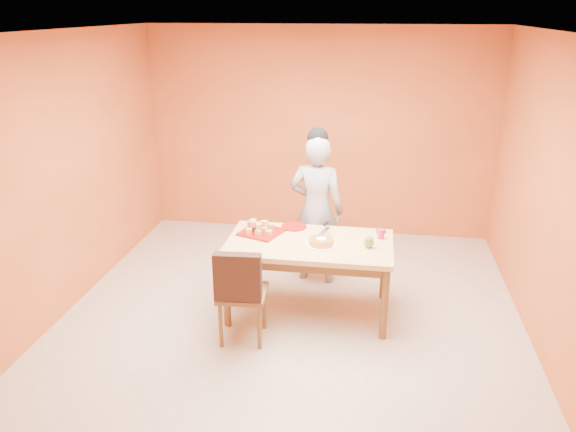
% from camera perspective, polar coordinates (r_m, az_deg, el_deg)
% --- Properties ---
extents(floor, '(5.00, 5.00, 0.00)m').
position_cam_1_polar(floor, '(5.57, 0.12, -10.80)').
color(floor, '#BAB39F').
rests_on(floor, ground).
extents(ceiling, '(5.00, 5.00, 0.00)m').
position_cam_1_polar(ceiling, '(4.76, 0.14, 18.19)').
color(ceiling, silver).
rests_on(ceiling, wall_back).
extents(wall_back, '(4.50, 0.00, 4.50)m').
position_cam_1_polar(wall_back, '(7.40, 3.17, 8.42)').
color(wall_back, '#D76231').
rests_on(wall_back, floor).
extents(wall_left, '(0.00, 5.00, 5.00)m').
position_cam_1_polar(wall_left, '(5.78, -22.53, 3.43)').
color(wall_left, '#D76231').
rests_on(wall_left, floor).
extents(wall_right, '(0.00, 5.00, 5.00)m').
position_cam_1_polar(wall_right, '(5.17, 25.58, 1.09)').
color(wall_right, '#D76231').
rests_on(wall_right, floor).
extents(dining_table, '(1.60, 0.90, 0.76)m').
position_cam_1_polar(dining_table, '(5.47, 2.19, -3.52)').
color(dining_table, '#D7B870').
rests_on(dining_table, floor).
extents(dining_chair, '(0.46, 0.53, 0.94)m').
position_cam_1_polar(dining_chair, '(5.11, -4.71, -7.65)').
color(dining_chair, brown).
rests_on(dining_chair, floor).
extents(pastry_pile, '(0.34, 0.34, 0.11)m').
position_cam_1_polar(pastry_pile, '(5.61, -2.71, -1.02)').
color(pastry_pile, tan).
rests_on(pastry_pile, pastry_platter).
extents(person, '(0.65, 0.47, 1.65)m').
position_cam_1_polar(person, '(6.10, 2.91, 0.63)').
color(person, gray).
rests_on(person, floor).
extents(pastry_platter, '(0.48, 0.48, 0.02)m').
position_cam_1_polar(pastry_platter, '(5.63, -2.70, -1.64)').
color(pastry_platter, maroon).
rests_on(pastry_platter, dining_table).
extents(red_dinner_plate, '(0.34, 0.34, 0.02)m').
position_cam_1_polar(red_dinner_plate, '(5.78, 0.61, -1.07)').
color(red_dinner_plate, maroon).
rests_on(red_dinner_plate, dining_table).
extents(white_cake_plate, '(0.36, 0.36, 0.01)m').
position_cam_1_polar(white_cake_plate, '(5.35, 3.38, -2.93)').
color(white_cake_plate, white).
rests_on(white_cake_plate, dining_table).
extents(sponge_cake, '(0.29, 0.29, 0.05)m').
position_cam_1_polar(sponge_cake, '(5.34, 3.39, -2.61)').
color(sponge_cake, orange).
rests_on(sponge_cake, white_cake_plate).
extents(cake_server, '(0.12, 0.26, 0.01)m').
position_cam_1_polar(cake_server, '(5.49, 3.70, -1.56)').
color(cake_server, silver).
rests_on(cake_server, sponge_cake).
extents(egg_ornament, '(0.10, 0.09, 0.12)m').
position_cam_1_polar(egg_ornament, '(5.33, 8.22, -2.61)').
color(egg_ornament, olive).
rests_on(egg_ornament, dining_table).
extents(magenta_glass, '(0.07, 0.07, 0.09)m').
position_cam_1_polar(magenta_glass, '(5.56, 9.42, -1.82)').
color(magenta_glass, '#C31D47').
rests_on(magenta_glass, dining_table).
extents(checker_tin, '(0.10, 0.10, 0.03)m').
position_cam_1_polar(checker_tin, '(5.72, 9.41, -1.51)').
color(checker_tin, '#35170E').
rests_on(checker_tin, dining_table).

